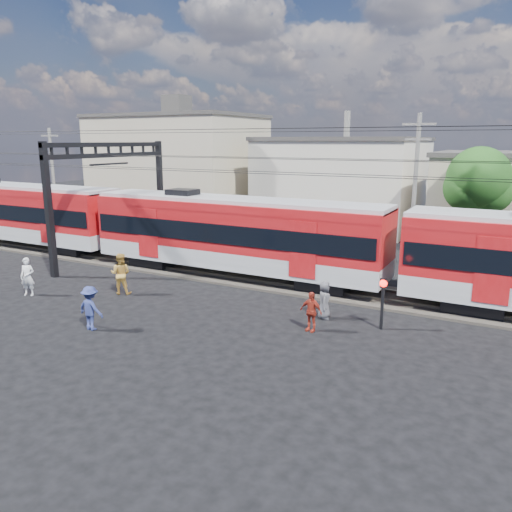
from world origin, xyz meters
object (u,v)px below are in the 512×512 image
object	(u,v)px
commuter_train	(238,232)
pedestrian_c	(91,308)
crossing_signal	(383,294)
pedestrian_a	(27,277)

from	to	relation	value
commuter_train	pedestrian_c	world-z (taller)	commuter_train
commuter_train	pedestrian_c	bearing A→B (deg)	-97.34
commuter_train	crossing_signal	distance (m)	9.43
pedestrian_a	crossing_signal	size ratio (longest dim) A/B	0.89
commuter_train	crossing_signal	size ratio (longest dim) A/B	25.08
pedestrian_c	pedestrian_a	bearing A→B (deg)	-16.32
pedestrian_a	crossing_signal	xyz separation A→B (m)	(15.56, 3.46, 0.50)
commuter_train	pedestrian_c	size ratio (longest dim) A/B	29.46
pedestrian_a	crossing_signal	world-z (taller)	crossing_signal
pedestrian_a	pedestrian_c	size ratio (longest dim) A/B	1.05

